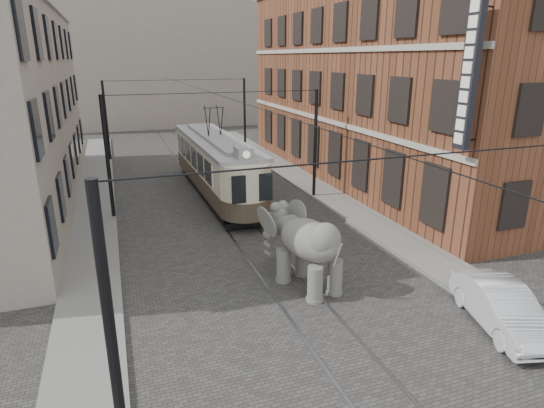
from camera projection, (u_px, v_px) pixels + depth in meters
name	position (u px, v px, depth m)	size (l,w,h in m)	color
ground	(259.00, 249.00, 18.93)	(120.00, 120.00, 0.00)	#44413F
tram_rails	(259.00, 249.00, 18.93)	(1.54, 80.00, 0.02)	slate
sidewalk_right	(384.00, 230.00, 20.80)	(2.00, 60.00, 0.15)	slate
sidewalk_left	(92.00, 271.00, 16.86)	(2.00, 60.00, 0.15)	slate
brick_building	(381.00, 84.00, 28.64)	(8.00, 26.00, 12.00)	brown
distant_block	(153.00, 63.00, 52.71)	(28.00, 10.00, 14.00)	gray
catenary	(223.00, 155.00, 22.44)	(11.00, 30.20, 6.00)	black
tram	(215.00, 151.00, 25.95)	(2.60, 12.59, 4.99)	beige
elephant	(309.00, 251.00, 15.45)	(2.44, 4.42, 2.71)	#5D5B56
parked_car	(502.00, 307.00, 13.32)	(1.40, 3.97, 1.31)	silver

